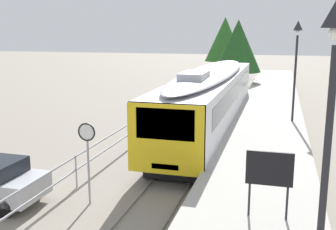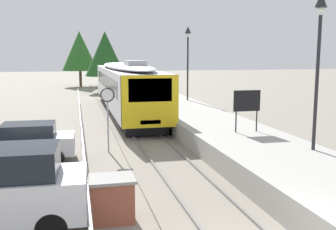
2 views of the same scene
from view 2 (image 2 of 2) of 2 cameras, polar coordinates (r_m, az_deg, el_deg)
The scene contains 13 objects.
ground_plane at distance 28.40m, azimuth -12.11°, elevation -0.03°, with size 160.00×160.00×0.00m, color gray.
track_rails at distance 28.60m, azimuth -6.10°, elevation 0.25°, with size 3.20×60.00×0.14m.
commuter_train at distance 28.43m, azimuth -6.18°, elevation 4.48°, with size 2.82×19.50×3.74m.
station_platform at distance 29.12m, azimuth 0.25°, elevation 1.27°, with size 3.90×60.00×0.90m, color #A8A59E.
platform_lamp_near_end at distance 14.40m, azimuth 21.03°, elevation 9.86°, with size 0.34×0.34×5.35m.
platform_lamp_mid_platform at distance 29.01m, azimuth 2.89°, elevation 9.49°, with size 0.34×0.34×5.35m.
platform_notice_board at distance 17.20m, azimuth 11.35°, elevation 1.83°, with size 1.20×0.08×1.80m.
speed_limit_sign at distance 17.05m, azimuth -8.75°, elevation 1.62°, with size 0.61×0.10×2.81m.
brick_utility_cabinet at distance 10.32m, azimuth -8.24°, elevation -11.87°, with size 1.21×0.99×1.13m.
carpark_fence at distance 18.38m, azimuth -12.45°, elevation -1.81°, with size 0.06×36.06×1.25m.
parked_hatchback_silver at distance 16.55m, azimuth -20.13°, elevation -3.70°, with size 4.03×1.82×1.53m.
tree_behind_carpark at distance 54.58m, azimuth -12.67°, elevation 9.04°, with size 4.74×4.74×7.39m.
tree_behind_station_far at distance 44.43m, azimuth -9.08°, elevation 8.74°, with size 4.45×4.45×6.81m.
Camera 2 is at (-3.48, -6.09, 4.17)m, focal length 42.12 mm.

